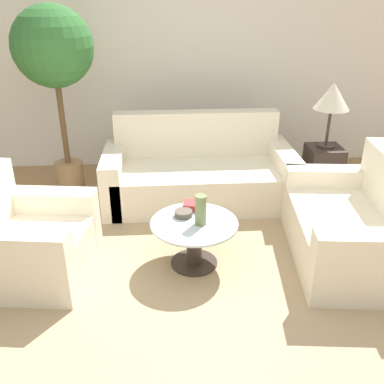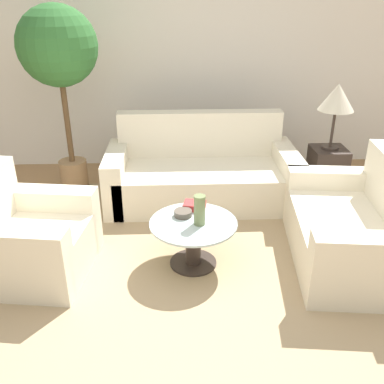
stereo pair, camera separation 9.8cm
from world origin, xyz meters
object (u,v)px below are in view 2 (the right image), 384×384
(vase, at_px, (200,210))
(bowl, at_px, (183,213))
(sofa_main, at_px, (201,174))
(potted_plant, at_px, (59,56))
(armchair, at_px, (27,240))
(book_stack, at_px, (195,206))
(table_lamp, at_px, (337,99))
(coffee_table, at_px, (193,237))
(loveseat, at_px, (358,230))

(vase, xyz_separation_m, bowl, (-0.13, 0.14, -0.10))
(sofa_main, distance_m, vase, 1.33)
(potted_plant, relative_size, vase, 7.95)
(sofa_main, bearing_deg, bowl, -100.91)
(armchair, xyz_separation_m, book_stack, (1.36, 0.25, 0.15))
(potted_plant, xyz_separation_m, book_stack, (1.30, -1.26, -1.06))
(vase, xyz_separation_m, book_stack, (-0.03, 0.26, -0.10))
(sofa_main, distance_m, table_lamp, 1.60)
(sofa_main, bearing_deg, book_stack, -96.55)
(table_lamp, xyz_separation_m, potted_plant, (-2.80, 0.23, 0.40))
(armchair, relative_size, coffee_table, 1.38)
(sofa_main, relative_size, bowl, 13.48)
(armchair, xyz_separation_m, coffee_table, (1.34, 0.02, -0.02))
(potted_plant, bearing_deg, coffee_table, -49.37)
(coffee_table, xyz_separation_m, bowl, (-0.08, 0.11, 0.16))
(loveseat, relative_size, coffee_table, 2.09)
(book_stack, bearing_deg, vase, -72.04)
(bowl, relative_size, book_stack, 0.71)
(armchair, bearing_deg, vase, -82.86)
(vase, distance_m, bowl, 0.22)
(loveseat, height_order, potted_plant, potted_plant)
(potted_plant, distance_m, vase, 2.24)
(armchair, xyz_separation_m, loveseat, (2.70, 0.04, -0.00))
(armchair, relative_size, bowl, 6.65)
(armchair, relative_size, table_lamp, 1.43)
(bowl, bearing_deg, armchair, -174.07)
(table_lamp, bearing_deg, coffee_table, -140.17)
(sofa_main, xyz_separation_m, vase, (-0.09, -1.30, 0.25))
(loveseat, relative_size, vase, 5.95)
(armchair, bearing_deg, book_stack, -71.83)
(sofa_main, distance_m, potted_plant, 1.88)
(potted_plant, bearing_deg, table_lamp, -4.65)
(potted_plant, bearing_deg, loveseat, -29.09)
(loveseat, xyz_separation_m, bowl, (-1.45, 0.09, 0.15))
(coffee_table, height_order, book_stack, book_stack)
(armchair, distance_m, coffee_table, 1.34)
(armchair, bearing_deg, potted_plant, 5.48)
(coffee_table, xyz_separation_m, potted_plant, (-1.28, 1.49, 1.23))
(sofa_main, bearing_deg, loveseat, -45.62)
(sofa_main, distance_m, loveseat, 1.76)
(armchair, bearing_deg, loveseat, -81.61)
(sofa_main, distance_m, book_stack, 1.06)
(loveseat, bearing_deg, bowl, -87.39)
(vase, bearing_deg, potted_plant, 131.08)
(armchair, distance_m, potted_plant, 1.94)
(coffee_table, distance_m, table_lamp, 2.14)
(table_lamp, bearing_deg, armchair, -155.72)
(coffee_table, bearing_deg, book_stack, 84.73)
(sofa_main, xyz_separation_m, table_lamp, (1.38, -0.01, 0.81))
(table_lamp, relative_size, vase, 2.74)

